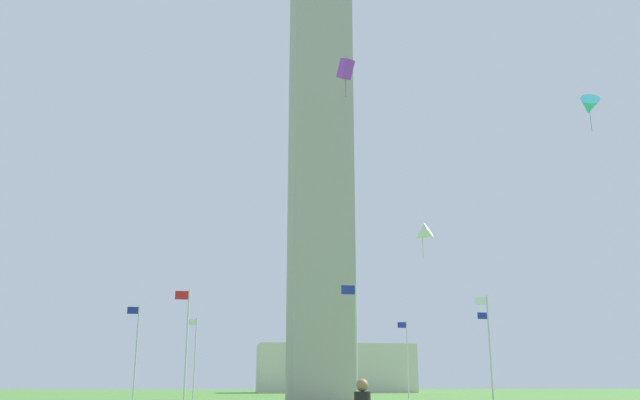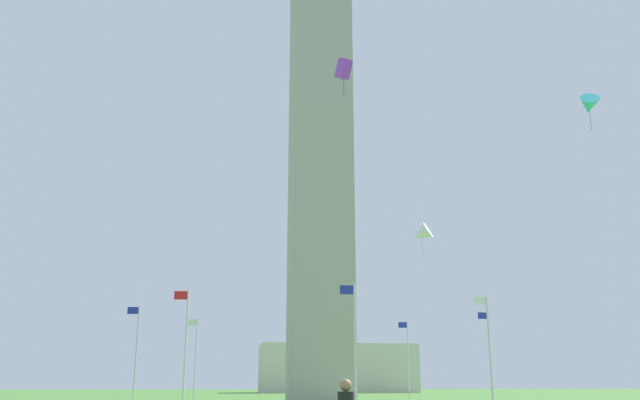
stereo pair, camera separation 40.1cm
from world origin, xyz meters
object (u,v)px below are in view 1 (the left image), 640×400
flagpole_e (356,339)px  flagpole_s (489,351)px  kite_cyan_delta (589,106)px  obelisk_monument (320,130)px  flagpole_sw (407,356)px  flagpole_se (489,344)px  kite_white_delta (422,234)px  kite_purple_box (346,69)px  flagpole_w (298,357)px  flagpole_nw (194,354)px  flagpole_ne (186,341)px  distant_building (335,368)px  flagpole_n (136,349)px

flagpole_e → flagpole_s: size_ratio=1.00×
flagpole_e → kite_cyan_delta: kite_cyan_delta is taller
flagpole_s → kite_cyan_delta: 25.34m
flagpole_e → flagpole_s: 23.82m
obelisk_monument → flagpole_sw: obelisk_monument is taller
flagpole_s → flagpole_sw: size_ratio=1.00×
flagpole_se → kite_white_delta: kite_white_delta is taller
flagpole_e → kite_cyan_delta: size_ratio=2.63×
flagpole_sw → kite_purple_box: size_ratio=2.99×
flagpole_se → flagpole_s: 12.89m
flagpole_e → flagpole_se: same height
obelisk_monument → kite_white_delta: size_ratio=17.91×
flagpole_s → flagpole_w: size_ratio=1.00×
flagpole_e → kite_purple_box: kite_purple_box is taller
flagpole_s → flagpole_nw: 31.12m
flagpole_nw → obelisk_monument: bearing=135.1°
kite_purple_box → kite_cyan_delta: (-21.89, -6.13, 1.24)m
flagpole_ne → kite_white_delta: kite_white_delta is taller
kite_white_delta → flagpole_w: bearing=-76.0°
flagpole_se → kite_white_delta: 10.26m
kite_purple_box → flagpole_w: bearing=-92.3°
kite_white_delta → kite_cyan_delta: (-13.37, 4.83, 10.34)m
flagpole_w → kite_cyan_delta: 43.21m
flagpole_ne → flagpole_nw: (-0.00, -23.82, 0.00)m
distant_building → flagpole_sw: bearing=89.8°
flagpole_e → flagpole_w: (-0.00, -33.68, 0.00)m
flagpole_se → flagpole_w: 31.12m
flagpole_w → kite_white_delta: 30.25m
flagpole_s → kite_white_delta: size_ratio=2.86×
flagpole_e → flagpole_n: bearing=-45.0°
kite_cyan_delta → distant_building: bearing=-83.8°
flagpole_s → flagpole_sw: 12.89m
flagpole_se → flagpole_w: same height
kite_purple_box → flagpole_ne: bearing=-44.7°
flagpole_ne → flagpole_s: 31.12m
flagpole_s → flagpole_sw: (4.93, -11.91, 0.00)m
flagpole_nw → kite_cyan_delta: (-32.25, 27.94, 19.31)m
flagpole_se → kite_white_delta: (4.94, -0.72, 8.97)m
flagpole_se → kite_cyan_delta: size_ratio=2.63×
kite_white_delta → kite_cyan_delta: size_ratio=0.92×
flagpole_sw → kite_purple_box: bearing=68.4°
kite_white_delta → kite_cyan_delta: bearing=160.1°
flagpole_s → flagpole_nw: same height
obelisk_monument → flagpole_s: obelisk_monument is taller
flagpole_se → kite_purple_box: (13.46, 10.25, 18.07)m
obelisk_monument → flagpole_w: obelisk_monument is taller
kite_white_delta → kite_purple_box: kite_purple_box is taller
flagpole_se → flagpole_nw: same height
flagpole_s → flagpole_w: bearing=-45.0°
flagpole_n → distant_building: 66.78m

